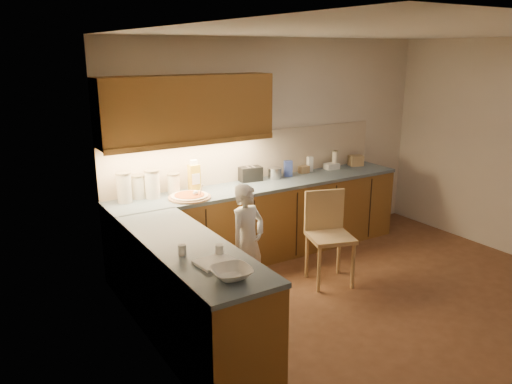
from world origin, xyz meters
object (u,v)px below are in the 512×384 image
(oil_jug, at_px, (194,177))
(child, at_px, (247,242))
(pizza_on_board, at_px, (190,196))
(toaster, at_px, (250,174))
(wooden_chair, at_px, (328,230))

(oil_jug, bearing_deg, child, -82.52)
(pizza_on_board, distance_m, child, 0.85)
(pizza_on_board, relative_size, child, 0.38)
(oil_jug, relative_size, toaster, 1.25)
(pizza_on_board, bearing_deg, oil_jug, 53.80)
(oil_jug, height_order, toaster, oil_jug)
(wooden_chair, distance_m, oil_jug, 1.59)
(pizza_on_board, relative_size, toaster, 1.59)
(wooden_chair, bearing_deg, toaster, 122.88)
(pizza_on_board, bearing_deg, toaster, 16.91)
(child, distance_m, wooden_chair, 0.95)
(child, distance_m, toaster, 1.27)
(child, xyz_separation_m, toaster, (0.65, 1.01, 0.41))
(oil_jug, distance_m, toaster, 0.78)
(toaster, bearing_deg, pizza_on_board, -155.46)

